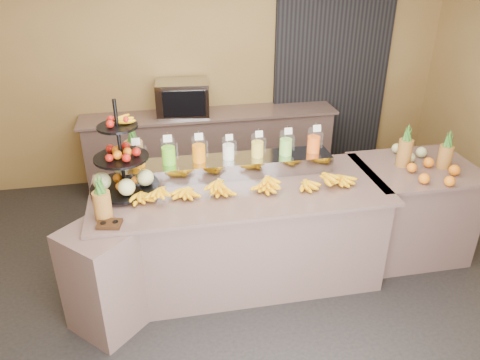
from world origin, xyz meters
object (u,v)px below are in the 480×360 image
object	(u,v)px
right_fruit_pile	(428,163)
pitcher_tray	(229,167)
condiment_caddy	(109,224)
oven_warmer	(183,98)
fruit_stand	(127,169)
banana_heap	(245,184)

from	to	relation	value
right_fruit_pile	pitcher_tray	bearing A→B (deg)	170.83
condiment_caddy	oven_warmer	xyz separation A→B (m)	(0.74, 2.34, 0.19)
pitcher_tray	right_fruit_pile	world-z (taller)	right_fruit_pile
condiment_caddy	oven_warmer	world-z (taller)	oven_warmer
fruit_stand	right_fruit_pile	xyz separation A→B (m)	(2.64, -0.13, -0.12)
banana_heap	fruit_stand	xyz separation A→B (m)	(-0.94, 0.19, 0.14)
banana_heap	fruit_stand	world-z (taller)	fruit_stand
pitcher_tray	banana_heap	xyz separation A→B (m)	(0.08, -0.34, -0.01)
fruit_stand	oven_warmer	size ratio (longest dim) A/B	1.32
fruit_stand	condiment_caddy	bearing A→B (deg)	-100.53
fruit_stand	condiment_caddy	size ratio (longest dim) A/B	4.60
pitcher_tray	fruit_stand	bearing A→B (deg)	-170.09
banana_heap	fruit_stand	bearing A→B (deg)	168.68
banana_heap	right_fruit_pile	world-z (taller)	right_fruit_pile
condiment_caddy	right_fruit_pile	bearing A→B (deg)	7.79
pitcher_tray	oven_warmer	bearing A→B (deg)	99.08
fruit_stand	oven_warmer	xyz separation A→B (m)	(0.60, 1.82, -0.00)
fruit_stand	oven_warmer	world-z (taller)	fruit_stand
banana_heap	oven_warmer	xyz separation A→B (m)	(-0.34, 2.01, 0.13)
pitcher_tray	banana_heap	world-z (taller)	banana_heap
fruit_stand	right_fruit_pile	world-z (taller)	fruit_stand
fruit_stand	condiment_caddy	distance (m)	0.57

